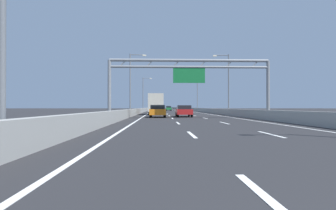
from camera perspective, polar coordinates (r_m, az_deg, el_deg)
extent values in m
plane|color=#262628|center=(100.21, -0.02, -1.08)|extent=(260.00, 260.00, 0.00)
cube|color=white|center=(4.13, 20.27, -17.98)|extent=(0.16, 3.00, 0.01)
cube|color=white|center=(12.80, 4.79, -5.98)|extent=(0.16, 3.00, 0.01)
cube|color=white|center=(21.74, 2.02, -3.66)|extent=(0.16, 3.00, 0.01)
cube|color=white|center=(30.71, 0.87, -2.70)|extent=(0.16, 3.00, 0.01)
cube|color=white|center=(39.70, 0.24, -2.17)|extent=(0.16, 3.00, 0.01)
cube|color=white|center=(48.69, -0.15, -1.83)|extent=(0.16, 3.00, 0.01)
cube|color=white|center=(57.68, -0.43, -1.60)|extent=(0.16, 3.00, 0.01)
cube|color=white|center=(66.68, -0.63, -1.44)|extent=(0.16, 3.00, 0.01)
cube|color=white|center=(75.67, -0.78, -1.31)|extent=(0.16, 3.00, 0.01)
cube|color=white|center=(84.67, -0.90, -1.21)|extent=(0.16, 3.00, 0.01)
cube|color=white|center=(93.67, -0.99, -1.12)|extent=(0.16, 3.00, 0.01)
cube|color=white|center=(102.67, -1.07, -1.06)|extent=(0.16, 3.00, 0.01)
cube|color=white|center=(111.67, -1.14, -1.00)|extent=(0.16, 3.00, 0.01)
cube|color=white|center=(120.67, -1.20, -0.95)|extent=(0.16, 3.00, 0.01)
cube|color=white|center=(129.66, -1.25, -0.91)|extent=(0.16, 3.00, 0.01)
cube|color=white|center=(138.66, -1.29, -0.88)|extent=(0.16, 3.00, 0.01)
cube|color=white|center=(147.66, -1.33, -0.84)|extent=(0.16, 3.00, 0.01)
cube|color=white|center=(156.66, -1.36, -0.82)|extent=(0.16, 3.00, 0.01)
cube|color=white|center=(13.69, 20.01, -5.59)|extent=(0.16, 3.00, 0.01)
cube|color=white|center=(22.27, 11.32, -3.58)|extent=(0.16, 3.00, 0.01)
cube|color=white|center=(31.09, 7.52, -2.67)|extent=(0.16, 3.00, 0.01)
cube|color=white|center=(39.99, 5.41, -2.15)|extent=(0.16, 3.00, 0.01)
cube|color=white|center=(48.93, 4.07, -1.82)|extent=(0.16, 3.00, 0.01)
cube|color=white|center=(57.89, 3.14, -1.60)|extent=(0.16, 3.00, 0.01)
cube|color=white|center=(66.86, 2.46, -1.43)|extent=(0.16, 3.00, 0.01)
cube|color=white|center=(75.83, 1.94, -1.31)|extent=(0.16, 3.00, 0.01)
cube|color=white|center=(84.81, 1.54, -1.20)|extent=(0.16, 3.00, 0.01)
cube|color=white|center=(93.80, 1.21, -1.12)|extent=(0.16, 3.00, 0.01)
cube|color=white|center=(102.78, 0.93, -1.06)|extent=(0.16, 3.00, 0.01)
cube|color=white|center=(111.77, 0.71, -1.00)|extent=(0.16, 3.00, 0.01)
cube|color=white|center=(120.76, 0.51, -0.95)|extent=(0.16, 3.00, 0.01)
cube|color=white|center=(129.76, 0.34, -0.91)|extent=(0.16, 3.00, 0.01)
cube|color=white|center=(138.75, 0.20, -0.88)|extent=(0.16, 3.00, 0.01)
cube|color=white|center=(147.74, 0.07, -0.84)|extent=(0.16, 3.00, 0.01)
cube|color=white|center=(156.74, -0.04, -0.82)|extent=(0.16, 3.00, 0.01)
cube|color=white|center=(88.18, -3.18, -1.17)|extent=(0.16, 176.00, 0.01)
cube|color=white|center=(88.57, 3.63, -1.17)|extent=(0.16, 176.00, 0.01)
cube|color=#9E9E99|center=(110.21, -3.78, -0.77)|extent=(0.45, 220.00, 0.95)
cube|color=#9E9E99|center=(110.62, 3.38, -0.76)|extent=(0.45, 220.00, 0.95)
cylinder|color=gray|center=(30.42, -11.75, 3.12)|extent=(0.36, 0.36, 6.20)
cylinder|color=gray|center=(32.20, 19.56, 2.94)|extent=(0.36, 0.36, 6.20)
cylinder|color=gray|center=(30.50, 4.36, 8.97)|extent=(16.96, 0.32, 0.32)
cylinder|color=gray|center=(30.39, 4.36, 7.66)|extent=(16.96, 0.26, 0.26)
cylinder|color=gray|center=(30.50, -9.10, 8.30)|extent=(0.74, 0.10, 0.74)
cylinder|color=gray|center=(30.28, -3.73, 8.36)|extent=(0.74, 0.10, 0.74)
cylinder|color=gray|center=(30.32, 1.68, 8.35)|extent=(0.74, 0.10, 0.74)
cylinder|color=gray|center=(30.63, 7.02, 8.26)|extent=(0.74, 0.10, 0.74)
cylinder|color=gray|center=(31.19, 12.21, 8.11)|extent=(0.74, 0.10, 0.74)
cylinder|color=gray|center=(31.99, 17.17, 7.91)|extent=(0.74, 0.10, 0.74)
cube|color=#146B33|center=(30.28, 4.27, 5.98)|extent=(3.40, 0.12, 1.60)
cylinder|color=slate|center=(44.23, -7.65, 4.17)|extent=(0.20, 0.20, 9.50)
cylinder|color=slate|center=(44.74, -6.22, 10.06)|extent=(2.20, 0.12, 0.12)
cube|color=#F2EAC6|center=(44.65, -4.79, 9.95)|extent=(0.56, 0.28, 0.20)
cylinder|color=slate|center=(45.36, 12.15, 4.06)|extent=(0.20, 0.20, 9.50)
cylinder|color=slate|center=(45.69, 10.78, 9.85)|extent=(2.20, 0.12, 0.12)
cube|color=#F2EAC6|center=(45.45, 9.41, 9.77)|extent=(0.56, 0.28, 0.20)
cylinder|color=slate|center=(79.85, -5.07, 2.15)|extent=(0.20, 0.20, 9.50)
cylinder|color=slate|center=(80.13, -4.28, 5.44)|extent=(2.20, 0.12, 0.12)
cube|color=#F2EAC6|center=(80.08, -3.49, 5.37)|extent=(0.56, 0.28, 0.20)
cylinder|color=slate|center=(80.48, 5.95, 2.13)|extent=(0.20, 0.20, 9.50)
cylinder|color=slate|center=(80.67, 5.17, 5.40)|extent=(2.20, 0.12, 0.12)
cube|color=#F2EAC6|center=(80.53, 4.39, 5.34)|extent=(0.56, 0.28, 0.20)
cube|color=silver|center=(77.17, 3.17, -0.83)|extent=(1.89, 4.53, 0.61)
cube|color=black|center=(77.21, 3.16, -0.44)|extent=(1.66, 2.14, 0.44)
cylinder|color=black|center=(78.82, 2.45, -1.04)|extent=(0.22, 0.64, 0.64)
cylinder|color=black|center=(78.96, 3.66, -1.04)|extent=(0.22, 0.64, 0.64)
cylinder|color=black|center=(75.40, 2.65, -1.07)|extent=(0.22, 0.64, 0.64)
cylinder|color=black|center=(75.55, 3.91, -1.07)|extent=(0.22, 0.64, 0.64)
cube|color=red|center=(35.62, 3.19, -1.36)|extent=(1.89, 4.17, 0.64)
cube|color=black|center=(35.27, 3.24, -0.45)|extent=(1.66, 1.83, 0.48)
cylinder|color=black|center=(37.09, 1.69, -1.81)|extent=(0.22, 0.64, 0.64)
cylinder|color=black|center=(37.23, 4.26, -1.80)|extent=(0.22, 0.64, 0.64)
cylinder|color=black|center=(34.03, 2.02, -1.94)|extent=(0.22, 0.64, 0.64)
cylinder|color=black|center=(34.18, 4.81, -1.93)|extent=(0.22, 0.64, 0.64)
cube|color=black|center=(120.02, -1.96, -0.64)|extent=(1.76, 4.18, 0.71)
cube|color=black|center=(120.34, -1.96, -0.37)|extent=(1.55, 1.93, 0.43)
cylinder|color=black|center=(121.57, -2.33, -0.80)|extent=(0.22, 0.64, 0.64)
cylinder|color=black|center=(121.57, -1.60, -0.80)|extent=(0.22, 0.64, 0.64)
cylinder|color=black|center=(118.49, -2.34, -0.81)|extent=(0.22, 0.64, 0.64)
cylinder|color=black|center=(118.49, -1.59, -0.81)|extent=(0.22, 0.64, 0.64)
cube|color=#1E7A38|center=(92.53, 0.12, -0.74)|extent=(1.74, 4.14, 0.64)
cube|color=black|center=(92.47, 0.13, -0.38)|extent=(1.53, 1.90, 0.54)
cylinder|color=black|center=(94.03, -0.37, -0.93)|extent=(0.22, 0.64, 0.64)
cylinder|color=black|center=(94.08, 0.55, -0.93)|extent=(0.22, 0.64, 0.64)
cylinder|color=black|center=(90.99, -0.32, -0.95)|extent=(0.22, 0.64, 0.64)
cylinder|color=black|center=(91.05, 0.64, -0.95)|extent=(0.22, 0.64, 0.64)
cube|color=#2347AD|center=(102.53, -1.99, -0.70)|extent=(1.85, 4.13, 0.64)
cube|color=black|center=(102.92, -1.99, -0.39)|extent=(1.63, 1.95, 0.47)
cylinder|color=black|center=(104.05, -2.44, -0.88)|extent=(0.22, 0.64, 0.64)
cylinder|color=black|center=(104.05, -1.54, -0.88)|extent=(0.22, 0.64, 0.64)
cylinder|color=black|center=(101.02, -2.46, -0.89)|extent=(0.22, 0.64, 0.64)
cylinder|color=black|center=(101.01, -1.53, -0.89)|extent=(0.22, 0.64, 0.64)
cube|color=orange|center=(33.88, -2.10, -1.38)|extent=(1.89, 4.49, 0.67)
cube|color=black|center=(33.35, -2.10, -0.41)|extent=(1.66, 1.96, 0.49)
cylinder|color=black|center=(35.59, -3.43, -1.87)|extent=(0.22, 0.64, 0.64)
cylinder|color=black|center=(35.59, -0.74, -1.87)|extent=(0.22, 0.64, 0.64)
cylinder|color=black|center=(32.21, -3.59, -2.03)|extent=(0.22, 0.64, 0.64)
cylinder|color=black|center=(32.20, -0.62, -2.03)|extent=(0.22, 0.64, 0.64)
cube|color=#A8ADB2|center=(108.84, -0.05, -0.69)|extent=(1.72, 4.52, 0.61)
cube|color=black|center=(108.72, -0.05, -0.39)|extent=(1.51, 2.07, 0.52)
cylinder|color=black|center=(110.53, -0.47, -0.85)|extent=(0.22, 0.64, 0.64)
cylinder|color=black|center=(110.58, 0.31, -0.84)|extent=(0.22, 0.64, 0.64)
cylinder|color=black|center=(107.12, -0.42, -0.86)|extent=(0.22, 0.64, 0.64)
cylinder|color=black|center=(107.17, 0.38, -0.86)|extent=(0.22, 0.64, 0.64)
cube|color=#B21E19|center=(49.31, -2.40, -0.12)|extent=(2.33, 2.39, 1.97)
cube|color=beige|center=(44.95, -2.45, 0.43)|extent=(2.33, 5.94, 2.80)
cylinder|color=black|center=(49.63, -3.58, -1.26)|extent=(0.28, 0.96, 0.96)
cylinder|color=black|center=(49.61, -1.21, -1.26)|extent=(0.28, 0.96, 0.96)
cylinder|color=black|center=(43.40, -3.83, -1.39)|extent=(0.28, 0.96, 0.96)
cylinder|color=black|center=(43.38, -1.11, -1.39)|extent=(0.28, 0.96, 0.96)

